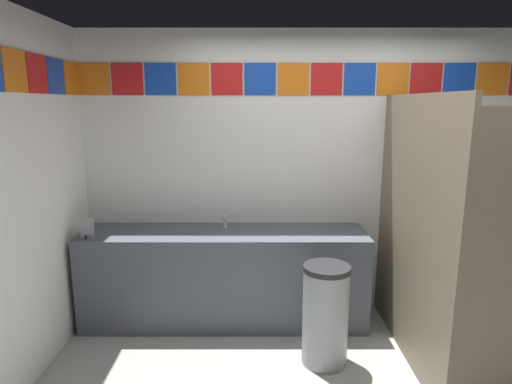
% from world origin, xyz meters
% --- Properties ---
extents(wall_back, '(4.35, 0.09, 2.56)m').
position_xyz_m(wall_back, '(-0.00, 1.48, 1.29)').
color(wall_back, white).
rests_on(wall_back, ground_plane).
extents(vanity_counter, '(2.47, 0.58, 0.83)m').
position_xyz_m(vanity_counter, '(-0.89, 1.16, 0.42)').
color(vanity_counter, '#4C515B').
rests_on(vanity_counter, ground_plane).
extents(faucet_center, '(0.04, 0.10, 0.14)m').
position_xyz_m(faucet_center, '(-0.89, 1.25, 0.89)').
color(faucet_center, silver).
rests_on(faucet_center, vanity_counter).
extents(soap_dispenser, '(0.09, 0.09, 0.16)m').
position_xyz_m(soap_dispenser, '(-2.01, 0.99, 0.91)').
color(soap_dispenser, gray).
rests_on(soap_dispenser, vanity_counter).
extents(stall_divider, '(0.92, 1.57, 2.00)m').
position_xyz_m(stall_divider, '(0.71, 0.39, 1.00)').
color(stall_divider, '#726651').
rests_on(stall_divider, ground_plane).
extents(toilet, '(0.39, 0.49, 0.74)m').
position_xyz_m(toilet, '(1.17, 0.97, 0.30)').
color(toilet, white).
rests_on(toilet, ground_plane).
extents(trash_bin, '(0.35, 0.35, 0.77)m').
position_xyz_m(trash_bin, '(-0.10, 0.51, 0.39)').
color(trash_bin, '#999EA3').
rests_on(trash_bin, ground_plane).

